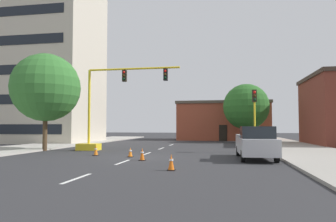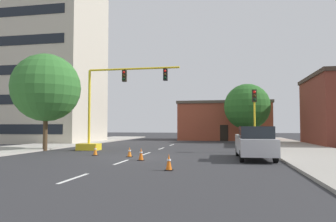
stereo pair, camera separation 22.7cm
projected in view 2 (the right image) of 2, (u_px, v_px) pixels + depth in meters
ground_plane at (137, 157)px, 20.24m from camera, size 160.00×160.00×0.00m
sidewalk_left at (42, 146)px, 30.26m from camera, size 6.00×56.00×0.14m
sidewalk_right at (301, 149)px, 25.94m from camera, size 6.00×56.00×0.14m
lane_stripe_seg_1 at (74, 178)px, 11.90m from camera, size 0.16×2.40×0.01m
lane_stripe_seg_2 at (121, 162)px, 17.30m from camera, size 0.16×2.40×0.01m
lane_stripe_seg_3 at (146, 154)px, 22.70m from camera, size 0.16×2.40×0.01m
lane_stripe_seg_4 at (162, 148)px, 28.10m from camera, size 0.16×2.40×0.01m
lane_stripe_seg_5 at (172, 145)px, 33.50m from camera, size 0.16×2.40×0.01m
building_tall_left at (48, 62)px, 40.10m from camera, size 12.68×10.58×20.42m
building_brick_center at (224, 121)px, 46.51m from camera, size 13.30×7.90×5.62m
traffic_signal_gantry at (101, 124)px, 26.03m from camera, size 8.61×1.20×6.83m
traffic_light_pole_right at (254, 106)px, 23.79m from camera, size 0.32×0.47×4.80m
tree_left_near at (46, 88)px, 25.66m from camera, size 5.57×5.57×7.96m
tree_right_far at (247, 107)px, 39.24m from camera, size 5.76×5.76×7.36m
pickup_truck_silver at (255, 143)px, 18.89m from camera, size 2.14×5.45×1.99m
traffic_cone_roadside_a at (169, 162)px, 14.03m from camera, size 0.36×0.36×0.74m
traffic_cone_roadside_b at (95, 150)px, 21.33m from camera, size 0.36×0.36×0.70m
traffic_cone_roadside_c at (141, 154)px, 18.15m from camera, size 0.36×0.36×0.74m
traffic_cone_roadside_d at (130, 152)px, 20.24m from camera, size 0.36×0.36×0.64m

